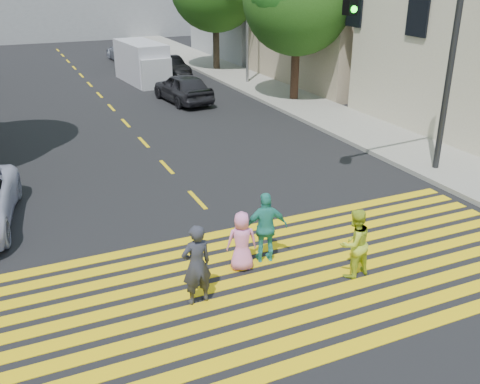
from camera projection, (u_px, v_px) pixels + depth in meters
ground at (304, 314)px, 10.29m from camera, size 120.00×120.00×0.00m
sidewalk_right at (298, 102)px, 26.08m from camera, size 3.00×60.00×0.15m
crosswalk at (273, 281)px, 11.36m from camera, size 13.40×5.30×0.01m
lane_line at (94, 89)px, 29.21m from camera, size 0.12×34.40×0.01m
pedestrian_man at (197, 265)px, 10.34m from camera, size 0.66×0.47×1.70m
pedestrian_woman at (354, 243)px, 11.30m from camera, size 0.82×0.67×1.55m
pedestrian_child at (242, 241)px, 11.59m from camera, size 0.76×0.60×1.36m
pedestrian_extra at (266, 228)px, 11.86m from camera, size 1.03×0.60×1.66m
dark_car_near at (183, 88)px, 26.18m from camera, size 2.13×4.38×1.44m
silver_car at (124, 52)px, 37.83m from camera, size 1.87×4.55×1.32m
dark_car_parked at (171, 67)px, 32.33m from camera, size 1.59×3.80×1.22m
white_van at (143, 64)px, 30.57m from camera, size 2.20×4.93×2.26m
traffic_signal at (426, 42)px, 15.31m from camera, size 4.40×0.71×6.46m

